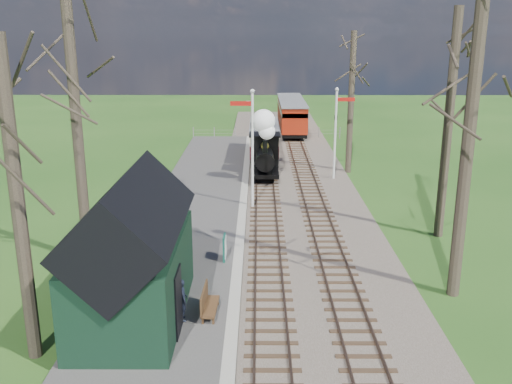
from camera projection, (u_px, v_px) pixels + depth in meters
distant_hills at (271, 215)px, 80.80m from camera, size 114.40×48.00×22.02m
ballast_bed at (285, 179)px, 35.59m from camera, size 8.00×60.00×0.10m
track_near at (265, 178)px, 35.58m from camera, size 1.60×60.00×0.15m
track_far at (306, 178)px, 35.57m from camera, size 1.60×60.00×0.15m
platform at (195, 219)px, 27.91m from camera, size 5.00×44.00×0.20m
coping_strip at (242, 219)px, 27.90m from camera, size 0.40×44.00×0.21m
station_shed at (133, 256)px, 17.70m from camera, size 3.25×6.30×4.78m
semaphore_near at (251, 141)px, 28.85m from camera, size 1.22×0.24×6.22m
semaphore_far at (337, 127)px, 34.67m from camera, size 1.22×0.24×5.72m
bare_trees at (302, 129)px, 22.73m from camera, size 15.51×22.39×12.00m
fence_line at (267, 132)px, 48.92m from camera, size 12.60×0.08×1.00m
locomotive at (265, 148)px, 35.07m from camera, size 1.76×4.10×4.39m
coach at (264, 138)px, 41.05m from camera, size 2.05×7.03×2.16m
red_carriage_a at (293, 119)px, 49.25m from camera, size 2.27×5.61×2.39m
red_carriage_b at (290, 110)px, 54.54m from camera, size 2.27×5.61×2.39m
sign_board at (225, 248)px, 22.60m from camera, size 0.11×0.70×1.03m
bench at (207, 302)px, 18.29m from camera, size 0.50×1.55×0.88m
person at (182, 300)px, 17.84m from camera, size 0.48×0.59×1.38m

